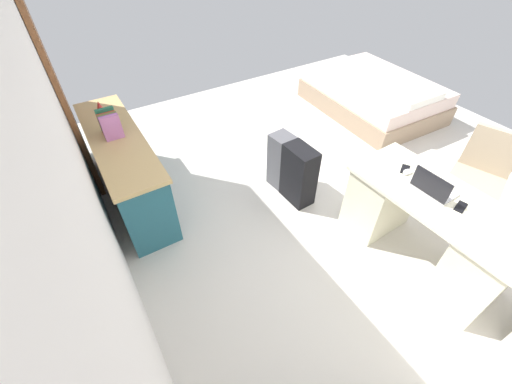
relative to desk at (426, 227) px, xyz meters
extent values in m
plane|color=beige|center=(1.21, -0.07, -0.38)|extent=(5.91, 5.91, 0.00)
cube|color=white|center=(1.21, 2.38, 0.92)|extent=(4.32, 0.10, 2.61)
cube|color=brown|center=(2.82, 2.30, 0.64)|extent=(0.88, 0.05, 2.04)
cube|color=beige|center=(0.00, 0.00, 0.33)|extent=(1.46, 0.71, 0.04)
cube|color=beige|center=(-0.49, -0.02, -0.03)|extent=(0.42, 0.61, 0.70)
cube|color=beige|center=(0.49, 0.02, -0.03)|extent=(0.42, 0.61, 0.70)
cylinder|color=black|center=(0.09, -0.81, -0.36)|extent=(0.52, 0.52, 0.04)
cylinder|color=black|center=(0.09, -0.81, -0.17)|extent=(0.06, 0.06, 0.42)
cube|color=tan|center=(0.09, -0.81, 0.08)|extent=(0.58, 0.58, 0.08)
cube|color=tan|center=(0.16, -1.00, 0.34)|extent=(0.44, 0.20, 0.44)
cube|color=#235B6B|center=(2.18, 2.00, -0.01)|extent=(1.76, 0.44, 0.74)
cube|color=tan|center=(2.18, 2.00, 0.38)|extent=(1.80, 0.48, 0.04)
cube|color=#1E4E5B|center=(1.78, 1.77, -0.18)|extent=(0.67, 0.01, 0.26)
cube|color=#1E4E5B|center=(2.58, 1.77, -0.18)|extent=(0.67, 0.01, 0.26)
cube|color=gray|center=(2.22, -1.72, -0.24)|extent=(1.96, 1.48, 0.28)
cube|color=beige|center=(2.22, -1.72, 0.00)|extent=(1.89, 1.41, 0.20)
cube|color=white|center=(1.55, -1.69, 0.15)|extent=(0.51, 0.70, 0.10)
cube|color=black|center=(1.19, 0.47, -0.05)|extent=(0.37, 0.23, 0.66)
cube|color=#4C4C51|center=(1.44, 0.48, -0.06)|extent=(0.38, 0.25, 0.65)
cube|color=#B7B7BC|center=(0.09, -0.03, 0.36)|extent=(0.32, 0.23, 0.02)
cube|color=black|center=(0.09, 0.08, 0.46)|extent=(0.31, 0.02, 0.19)
ellipsoid|color=white|center=(0.35, -0.02, 0.36)|extent=(0.06, 0.10, 0.03)
cube|color=black|center=(-0.14, -0.03, 0.35)|extent=(0.10, 0.15, 0.01)
cube|color=black|center=(0.40, -0.04, 0.35)|extent=(0.13, 0.15, 0.01)
cube|color=#B86DAD|center=(2.13, 2.00, 0.52)|extent=(0.04, 0.17, 0.24)
cube|color=#9353BA|center=(2.17, 2.00, 0.51)|extent=(0.04, 0.17, 0.23)
cube|color=brown|center=(2.21, 2.00, 0.51)|extent=(0.04, 0.17, 0.23)
cube|color=#642082|center=(2.25, 2.00, 0.50)|extent=(0.03, 0.17, 0.20)
cube|color=#B3422A|center=(2.29, 2.00, 0.50)|extent=(0.04, 0.17, 0.20)
cube|color=#276F50|center=(2.33, 2.00, 0.51)|extent=(0.04, 0.17, 0.23)
cone|color=red|center=(2.78, 2.00, 0.45)|extent=(0.08, 0.08, 0.11)
camera|label=1|loc=(-0.80, 2.23, 2.13)|focal=22.71mm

